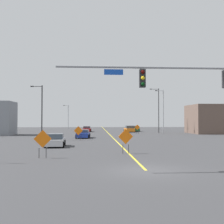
{
  "coord_description": "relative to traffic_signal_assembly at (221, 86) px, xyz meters",
  "views": [
    {
      "loc": [
        -2.98,
        -16.07,
        2.95
      ],
      "look_at": [
        -0.13,
        29.19,
        4.15
      ],
      "focal_mm": 44.97,
      "sensor_mm": 36.0,
      "label": 1
    }
  ],
  "objects": [
    {
      "name": "road_centre_stripe",
      "position": [
        -4.49,
        50.82,
        -4.91
      ],
      "size": [
        0.16,
        101.61,
        0.01
      ],
      "color": "yellow",
      "rests_on": "ground"
    },
    {
      "name": "car_green_near",
      "position": [
        2.46,
        52.4,
        -4.26
      ],
      "size": [
        2.09,
        3.97,
        1.4
      ],
      "color": "#196B38",
      "rests_on": "ground"
    },
    {
      "name": "traffic_signal_assembly",
      "position": [
        0.0,
        0.0,
        0.0
      ],
      "size": [
        15.06,
        0.44,
        6.4
      ],
      "color": "gray",
      "rests_on": "ground"
    },
    {
      "name": "ground",
      "position": [
        -4.49,
        0.01,
        -4.92
      ],
      "size": [
        182.9,
        182.9,
        0.0
      ],
      "primitive_type": "plane",
      "color": "#38383A"
    },
    {
      "name": "construction_sign_left_lane",
      "position": [
        1.18,
        40.06,
        -3.69
      ],
      "size": [
        1.12,
        0.11,
        1.92
      ],
      "color": "orange",
      "rests_on": "ground"
    },
    {
      "name": "street_lamp_far_left",
      "position": [
        6.58,
        40.73,
        0.01
      ],
      "size": [
        1.76,
        0.24,
        9.02
      ],
      "color": "gray",
      "rests_on": "ground"
    },
    {
      "name": "street_lamp_mid_left",
      "position": [
        -15.46,
        69.14,
        -0.88
      ],
      "size": [
        1.58,
        0.24,
        7.3
      ],
      "color": "gray",
      "rests_on": "ground"
    },
    {
      "name": "street_lamp_far_right",
      "position": [
        -15.1,
        24.64,
        -0.6
      ],
      "size": [
        1.71,
        0.24,
        7.84
      ],
      "color": "black",
      "rests_on": "ground"
    },
    {
      "name": "street_lamp_near_right",
      "position": [
        6.56,
        44.84,
        0.42
      ],
      "size": [
        2.05,
        0.24,
        9.78
      ],
      "color": "black",
      "rests_on": "ground"
    },
    {
      "name": "car_orange_mid",
      "position": [
        0.7,
        49.08,
        -4.23
      ],
      "size": [
        2.31,
        4.54,
        1.5
      ],
      "color": "orange",
      "rests_on": "ground"
    },
    {
      "name": "car_red_distant",
      "position": [
        -9.26,
        51.22,
        -4.3
      ],
      "size": [
        2.1,
        4.15,
        1.32
      ],
      "color": "red",
      "rests_on": "ground"
    },
    {
      "name": "car_silver_approaching",
      "position": [
        -11.71,
        14.78,
        -4.25
      ],
      "size": [
        2.23,
        4.01,
        1.4
      ],
      "color": "#B7BABF",
      "rests_on": "ground"
    },
    {
      "name": "construction_sign_right_shoulder",
      "position": [
        -9.82,
        25.41,
        -3.7
      ],
      "size": [
        1.34,
        0.22,
        1.96
      ],
      "color": "orange",
      "rests_on": "ground"
    },
    {
      "name": "construction_sign_median_far",
      "position": [
        -4.76,
        8.08,
        -3.56
      ],
      "size": [
        1.31,
        0.26,
        2.13
      ],
      "color": "orange",
      "rests_on": "ground"
    },
    {
      "name": "car_blue_passing",
      "position": [
        -9.26,
        28.77,
        -4.29
      ],
      "size": [
        2.26,
        4.51,
        1.31
      ],
      "color": "#1E389E",
      "rests_on": "ground"
    },
    {
      "name": "construction_sign_right_lane",
      "position": [
        -11.42,
        5.69,
        -3.56
      ],
      "size": [
        1.36,
        0.13,
        2.14
      ],
      "color": "orange",
      "rests_on": "ground"
    },
    {
      "name": "roadside_building_east",
      "position": [
        16.21,
        41.83,
        -1.9
      ],
      "size": [
        6.77,
        8.57,
        6.03
      ],
      "color": "brown",
      "rests_on": "ground"
    }
  ]
}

